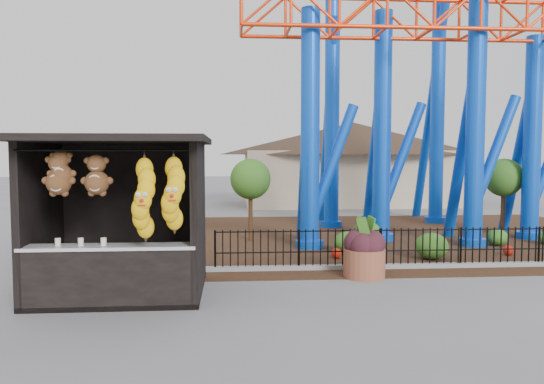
{
  "coord_description": "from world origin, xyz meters",
  "views": [
    {
      "loc": [
        -0.8,
        -9.47,
        2.77
      ],
      "look_at": [
        0.04,
        1.5,
        2.0
      ],
      "focal_mm": 35.0,
      "sensor_mm": 36.0,
      "label": 1
    }
  ],
  "objects": [
    {
      "name": "ground",
      "position": [
        0.0,
        0.0,
        0.0
      ],
      "size": [
        120.0,
        120.0,
        0.0
      ],
      "primitive_type": "plane",
      "color": "slate",
      "rests_on": "ground"
    },
    {
      "name": "mulch_bed",
      "position": [
        4.0,
        8.0,
        0.01
      ],
      "size": [
        18.0,
        12.0,
        0.02
      ],
      "primitive_type": "cube",
      "color": "#331E11",
      "rests_on": "ground"
    },
    {
      "name": "curb",
      "position": [
        4.0,
        3.0,
        0.06
      ],
      "size": [
        18.0,
        0.18,
        0.12
      ],
      "primitive_type": "cube",
      "color": "gray",
      "rests_on": "ground"
    },
    {
      "name": "prize_booth",
      "position": [
        -2.97,
        0.91,
        1.52
      ],
      "size": [
        3.5,
        3.4,
        3.12
      ],
      "color": "black",
      "rests_on": "ground"
    },
    {
      "name": "picket_fence",
      "position": [
        4.9,
        3.0,
        0.5
      ],
      "size": [
        12.2,
        0.06,
        1.0
      ],
      "primitive_type": null,
      "color": "black",
      "rests_on": "ground"
    },
    {
      "name": "roller_coaster",
      "position": [
        5.12,
        8.23,
        6.44
      ],
      "size": [
        11.0,
        6.37,
        10.82
      ],
      "color": "blue",
      "rests_on": "ground"
    },
    {
      "name": "terracotta_planter",
      "position": [
        2.19,
        2.2,
        0.33
      ],
      "size": [
        1.21,
        1.21,
        0.65
      ],
      "primitive_type": "cylinder",
      "rotation": [
        0.0,
        0.0,
        0.34
      ],
      "color": "brown",
      "rests_on": "ground"
    },
    {
      "name": "planter_foliage",
      "position": [
        2.19,
        2.2,
        0.97
      ],
      "size": [
        0.7,
        0.7,
        0.64
      ],
      "primitive_type": "ellipsoid",
      "color": "#32141B",
      "rests_on": "terracotta_planter"
    },
    {
      "name": "potted_plant",
      "position": [
        2.33,
        2.7,
        0.42
      ],
      "size": [
        0.8,
        0.71,
        0.83
      ],
      "primitive_type": "imported",
      "rotation": [
        0.0,
        0.0,
        0.09
      ],
      "color": "#234C16",
      "rests_on": "ground"
    },
    {
      "name": "landscaping",
      "position": [
        4.3,
        5.33,
        0.33
      ],
      "size": [
        7.31,
        3.45,
        0.71
      ],
      "color": "#30601C",
      "rests_on": "mulch_bed"
    },
    {
      "name": "pavilion",
      "position": [
        6.0,
        20.0,
        3.07
      ],
      "size": [
        15.0,
        15.0,
        4.8
      ],
      "color": "#BFAD8C",
      "rests_on": "ground"
    }
  ]
}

